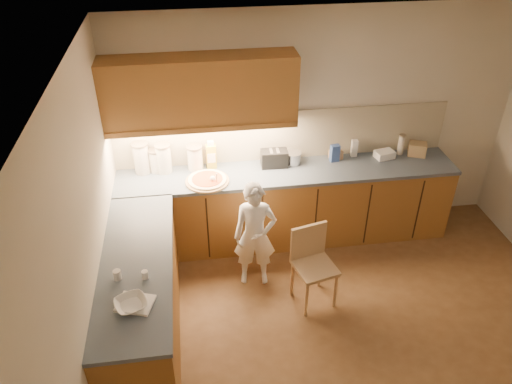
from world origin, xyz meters
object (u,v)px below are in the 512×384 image
(toaster, at_px, (274,158))
(child, at_px, (255,235))
(oil_jug, at_px, (211,156))
(pizza_on_board, at_px, (208,180))
(wooden_chair, at_px, (312,260))

(toaster, bearing_deg, child, -110.63)
(oil_jug, bearing_deg, pizza_on_board, -102.25)
(pizza_on_board, bearing_deg, toaster, 17.27)
(child, relative_size, oil_jug, 3.66)
(pizza_on_board, xyz_separation_m, toaster, (0.76, 0.24, 0.07))
(child, distance_m, wooden_chair, 0.63)
(child, bearing_deg, oil_jug, 119.09)
(child, height_order, oil_jug, oil_jug)
(wooden_chair, relative_size, oil_jug, 2.58)
(pizza_on_board, distance_m, oil_jug, 0.33)
(pizza_on_board, bearing_deg, wooden_chair, -43.30)
(wooden_chair, bearing_deg, child, 134.00)
(child, height_order, wooden_chair, child)
(wooden_chair, height_order, oil_jug, oil_jug)
(child, height_order, toaster, child)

